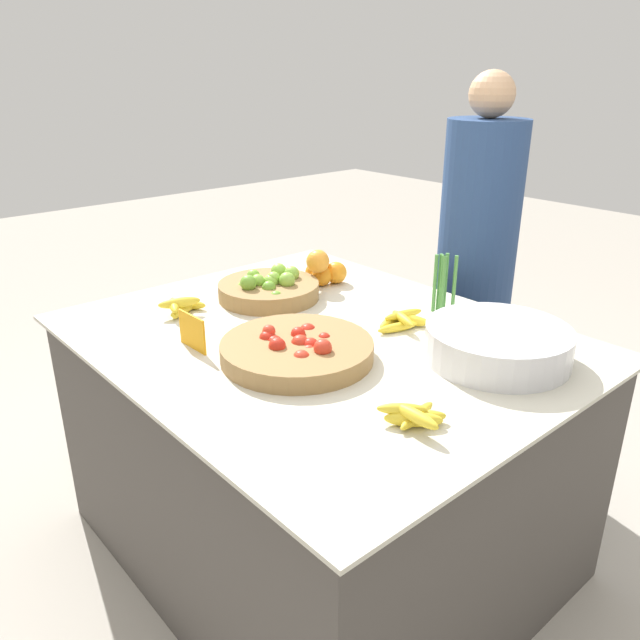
{
  "coord_description": "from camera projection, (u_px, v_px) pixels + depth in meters",
  "views": [
    {
      "loc": [
        1.29,
        -1.12,
        1.53
      ],
      "look_at": [
        0.0,
        0.0,
        0.83
      ],
      "focal_mm": 35.0,
      "sensor_mm": 36.0,
      "label": 1
    }
  ],
  "objects": [
    {
      "name": "vendor_person",
      "position": [
        473.0,
        288.0,
        2.5
      ],
      "size": [
        0.3,
        0.3,
        1.52
      ],
      "color": "navy",
      "rests_on": "ground_plane"
    },
    {
      "name": "price_sign",
      "position": [
        192.0,
        332.0,
        1.76
      ],
      "size": [
        0.13,
        0.01,
        0.1
      ],
      "rotation": [
        0.0,
        0.0,
        0.03
      ],
      "color": "orange",
      "rests_on": "market_table"
    },
    {
      "name": "banana_bunch_middle_right",
      "position": [
        181.0,
        306.0,
        2.02
      ],
      "size": [
        0.15,
        0.17,
        0.06
      ],
      "color": "yellow",
      "rests_on": "market_table"
    },
    {
      "name": "banana_bunch_front_center",
      "position": [
        401.0,
        320.0,
        1.92
      ],
      "size": [
        0.15,
        0.19,
        0.05
      ],
      "color": "yellow",
      "rests_on": "market_table"
    },
    {
      "name": "banana_bunch_back_center",
      "position": [
        414.0,
        416.0,
        1.39
      ],
      "size": [
        0.16,
        0.16,
        0.05
      ],
      "color": "yellow",
      "rests_on": "market_table"
    },
    {
      "name": "veg_bundle",
      "position": [
        443.0,
        284.0,
        2.01
      ],
      "size": [
        0.06,
        0.05,
        0.19
      ],
      "color": "#4C8E42",
      "rests_on": "market_table"
    },
    {
      "name": "lime_bowl",
      "position": [
        269.0,
        289.0,
        2.15
      ],
      "size": [
        0.35,
        0.35,
        0.1
      ],
      "color": "olive",
      "rests_on": "market_table"
    },
    {
      "name": "orange_pile",
      "position": [
        322.0,
        268.0,
        2.28
      ],
      "size": [
        0.15,
        0.17,
        0.14
      ],
      "color": "orange",
      "rests_on": "market_table"
    },
    {
      "name": "tomato_basket",
      "position": [
        297.0,
        350.0,
        1.71
      ],
      "size": [
        0.42,
        0.42,
        0.09
      ],
      "color": "olive",
      "rests_on": "market_table"
    },
    {
      "name": "ground_plane",
      "position": [
        320.0,
        542.0,
        2.16
      ],
      "size": [
        12.0,
        12.0,
        0.0
      ],
      "primitive_type": "plane",
      "color": "#ADA599"
    },
    {
      "name": "market_table",
      "position": [
        320.0,
        446.0,
        2.01
      ],
      "size": [
        1.46,
        1.19,
        0.78
      ],
      "color": "#4C4742",
      "rests_on": "ground_plane"
    },
    {
      "name": "metal_bowl",
      "position": [
        497.0,
        344.0,
        1.69
      ],
      "size": [
        0.39,
        0.39,
        0.1
      ],
      "color": "silver",
      "rests_on": "market_table"
    }
  ]
}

